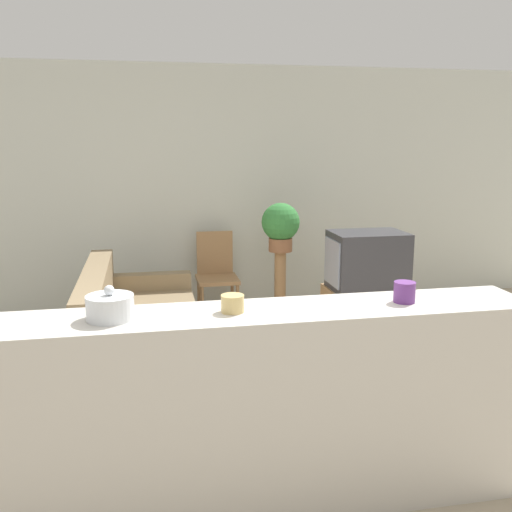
{
  "coord_description": "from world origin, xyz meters",
  "views": [
    {
      "loc": [
        -0.55,
        -3.0,
        1.9
      ],
      "look_at": [
        0.43,
        2.01,
        0.85
      ],
      "focal_mm": 40.0,
      "sensor_mm": 36.0,
      "label": 1
    }
  ],
  "objects": [
    {
      "name": "television",
      "position": [
        1.46,
        1.88,
        0.79
      ],
      "size": [
        0.69,
        0.49,
        0.54
      ],
      "color": "#333338",
      "rests_on": "tv_stand"
    },
    {
      "name": "tv_stand",
      "position": [
        1.46,
        1.88,
        0.26
      ],
      "size": [
        0.72,
        0.58,
        0.52
      ],
      "color": "#9E754C",
      "rests_on": "ground_plane"
    },
    {
      "name": "potted_plant",
      "position": [
        0.83,
        2.72,
        1.02
      ],
      "size": [
        0.4,
        0.4,
        0.51
      ],
      "color": "#8E5B3D",
      "rests_on": "plant_stand"
    },
    {
      "name": "plant_stand",
      "position": [
        0.83,
        2.72,
        0.37
      ],
      "size": [
        0.12,
        0.12,
        0.74
      ],
      "color": "#9E754C",
      "rests_on": "ground_plane"
    },
    {
      "name": "coffee_tin",
      "position": [
        0.75,
        -0.34,
        1.12
      ],
      "size": [
        0.11,
        0.11,
        0.11
      ],
      "color": "#66337F",
      "rests_on": "foreground_counter"
    },
    {
      "name": "foreground_counter",
      "position": [
        0.0,
        -0.34,
        0.53
      ],
      "size": [
        2.82,
        0.44,
        1.07
      ],
      "color": "beige",
      "rests_on": "ground_plane"
    },
    {
      "name": "decorative_bowl",
      "position": [
        -0.73,
        -0.34,
        1.13
      ],
      "size": [
        0.22,
        0.22,
        0.16
      ],
      "color": "silver",
      "rests_on": "foreground_counter"
    },
    {
      "name": "ground_plane",
      "position": [
        0.0,
        0.0,
        0.0
      ],
      "size": [
        14.0,
        14.0,
        0.0
      ],
      "primitive_type": "plane",
      "color": "tan"
    },
    {
      "name": "couch",
      "position": [
        -0.66,
        1.73,
        0.28
      ],
      "size": [
        0.96,
        1.93,
        0.83
      ],
      "color": "#847051",
      "rests_on": "ground_plane"
    },
    {
      "name": "candle_jar",
      "position": [
        -0.15,
        -0.34,
        1.11
      ],
      "size": [
        0.11,
        0.11,
        0.09
      ],
      "color": "tan",
      "rests_on": "foreground_counter"
    },
    {
      "name": "wooden_chair",
      "position": [
        0.19,
        3.02,
        0.49
      ],
      "size": [
        0.44,
        0.44,
        0.91
      ],
      "color": "#9E754C",
      "rests_on": "ground_plane"
    },
    {
      "name": "wall_back",
      "position": [
        0.0,
        3.43,
        1.35
      ],
      "size": [
        9.0,
        0.06,
        2.7
      ],
      "color": "silver",
      "rests_on": "ground_plane"
    }
  ]
}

